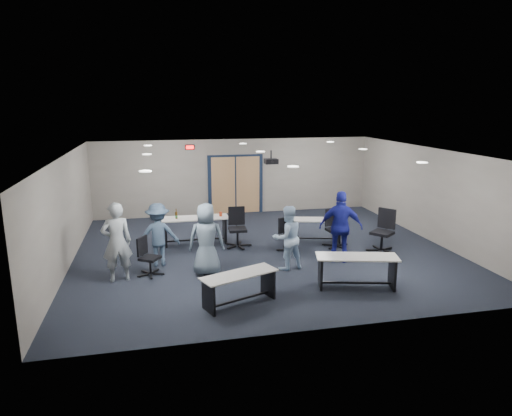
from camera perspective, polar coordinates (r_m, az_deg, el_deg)
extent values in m
plane|color=black|center=(12.54, 1.05, -5.41)|extent=(10.00, 10.00, 0.00)
cube|color=gray|center=(16.51, -2.60, 3.93)|extent=(10.00, 0.04, 2.70)
cube|color=gray|center=(8.03, 8.69, -6.18)|extent=(10.00, 0.04, 2.70)
cube|color=gray|center=(12.05, -22.71, -0.54)|extent=(0.04, 9.00, 2.70)
cube|color=gray|center=(14.19, 21.12, 1.53)|extent=(0.04, 9.00, 2.70)
cube|color=white|center=(11.95, 1.11, 6.96)|extent=(10.00, 9.00, 0.04)
cube|color=#111C33|center=(16.53, -2.57, 2.89)|extent=(2.00, 0.06, 2.20)
cube|color=tan|center=(16.44, -4.11, 2.81)|extent=(0.85, 0.04, 2.05)
cube|color=tan|center=(16.59, -1.03, 2.94)|extent=(0.85, 0.04, 2.05)
cube|color=black|center=(16.12, -8.27, 7.53)|extent=(0.32, 0.05, 0.18)
cube|color=#FF0C0C|center=(16.09, -8.26, 7.52)|extent=(0.26, 0.02, 0.12)
cylinder|color=black|center=(12.52, 1.91, 6.68)|extent=(0.04, 0.04, 0.24)
cube|color=black|center=(12.54, 1.90, 5.86)|extent=(0.35, 0.30, 0.14)
cylinder|color=black|center=(12.40, 2.07, 5.78)|extent=(0.08, 0.03, 0.08)
cube|color=beige|center=(9.20, -2.09, -8.28)|extent=(1.67, 1.07, 0.03)
cube|color=black|center=(9.00, -5.95, -11.07)|extent=(0.22, 0.47, 0.62)
cube|color=black|center=(9.68, 1.50, -9.20)|extent=(0.22, 0.47, 0.62)
cube|color=black|center=(9.41, -2.07, -11.35)|extent=(1.33, 0.56, 0.04)
cube|color=beige|center=(10.20, 12.53, -5.97)|extent=(1.86, 1.01, 0.03)
cube|color=black|center=(10.21, 8.06, -7.91)|extent=(0.18, 0.53, 0.69)
cube|color=black|center=(10.50, 16.68, -7.75)|extent=(0.18, 0.53, 0.69)
cube|color=black|center=(10.41, 12.36, -9.11)|extent=(1.53, 0.44, 0.04)
cube|color=beige|center=(13.13, -7.62, -1.25)|extent=(1.89, 0.63, 0.03)
cube|color=black|center=(13.19, -11.21, -3.04)|extent=(0.05, 0.58, 0.74)
cube|color=black|center=(13.32, -3.96, -2.66)|extent=(0.05, 0.58, 0.74)
cube|color=black|center=(13.30, -7.53, -3.95)|extent=(1.68, 0.06, 0.04)
cylinder|color=red|center=(13.19, -4.44, -0.75)|extent=(0.08, 0.08, 0.13)
cube|color=beige|center=(13.32, 7.23, -1.44)|extent=(1.74, 0.94, 0.03)
cube|color=black|center=(13.36, 4.05, -2.82)|extent=(0.17, 0.50, 0.64)
cube|color=black|center=(13.50, 10.31, -2.83)|extent=(0.17, 0.50, 0.64)
cube|color=black|center=(13.47, 7.16, -3.77)|extent=(1.44, 0.41, 0.04)
imported|color=#9EA6AC|center=(10.72, -17.01, -4.10)|extent=(0.74, 0.57, 1.83)
imported|color=slate|center=(10.72, -6.22, -3.90)|extent=(0.91, 0.66, 1.72)
imported|color=#BCDAF9|center=(11.05, 3.95, -3.72)|extent=(0.87, 0.74, 1.58)
imported|color=navy|center=(11.68, 10.57, -2.34)|extent=(1.16, 0.82, 1.83)
imported|color=#415875|center=(11.51, -12.12, -3.28)|extent=(1.03, 0.61, 1.58)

